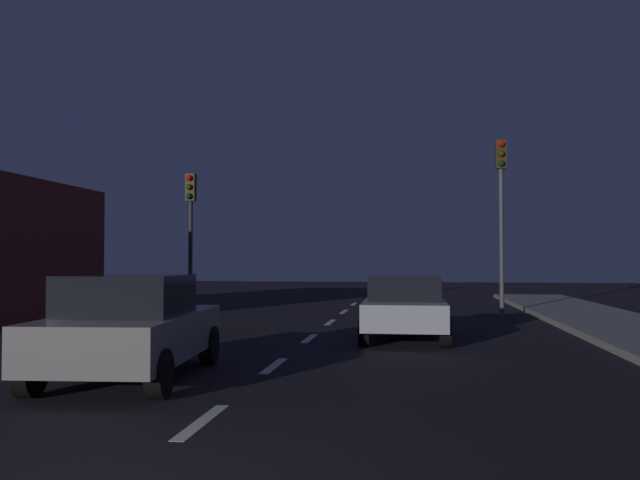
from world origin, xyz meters
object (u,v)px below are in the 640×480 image
object	(u,v)px
traffic_signal_left	(190,215)
car_stopped_ahead	(405,307)
traffic_signal_right	(501,194)
car_adjacent_lane	(131,327)

from	to	relation	value
traffic_signal_left	car_stopped_ahead	xyz separation A→B (m)	(7.05, -6.07, -2.51)
traffic_signal_right	car_stopped_ahead	size ratio (longest dim) A/B	1.39
traffic_signal_left	car_stopped_ahead	size ratio (longest dim) A/B	1.17
traffic_signal_right	car_adjacent_lane	bearing A→B (deg)	-120.60
traffic_signal_right	car_adjacent_lane	size ratio (longest dim) A/B	1.36
car_stopped_ahead	car_adjacent_lane	world-z (taller)	car_adjacent_lane
traffic_signal_left	traffic_signal_right	bearing A→B (deg)	0.01
traffic_signal_right	car_adjacent_lane	world-z (taller)	traffic_signal_right
traffic_signal_left	car_stopped_ahead	distance (m)	9.64
traffic_signal_right	car_stopped_ahead	bearing A→B (deg)	-115.50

